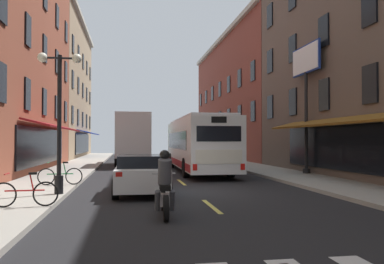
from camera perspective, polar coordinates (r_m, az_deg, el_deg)
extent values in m
cube|color=black|center=(14.91, 0.01, -8.73)|extent=(34.80, 80.00, 0.10)
cube|color=#DBCC4C|center=(11.49, 2.85, -10.71)|extent=(0.14, 2.40, 0.01)
cube|color=#DBCC4C|center=(17.85, -1.54, -7.31)|extent=(0.14, 2.40, 0.01)
cube|color=#DBCC4C|center=(24.28, -3.59, -5.68)|extent=(0.14, 2.40, 0.01)
cube|color=#DBCC4C|center=(30.74, -4.78, -4.74)|extent=(0.14, 2.40, 0.01)
cube|color=#DBCC4C|center=(37.21, -5.55, -4.12)|extent=(0.14, 2.40, 0.01)
cube|color=#DBCC4C|center=(43.69, -6.09, -3.68)|extent=(0.14, 2.40, 0.01)
cube|color=#DBCC4C|center=(50.18, -6.49, -3.36)|extent=(0.14, 2.40, 0.01)
cube|color=#A39E93|center=(15.12, -22.88, -8.07)|extent=(3.00, 80.00, 0.14)
cube|color=#A39E93|center=(16.86, 20.39, -7.37)|extent=(3.00, 80.00, 0.14)
cube|color=black|center=(25.09, -20.68, -1.93)|extent=(0.10, 12.00, 2.10)
cube|color=maroon|center=(24.97, -19.07, 0.81)|extent=(1.38, 11.20, 0.44)
cube|color=black|center=(17.47, -25.89, 6.47)|extent=(0.10, 1.00, 1.60)
cube|color=black|center=(21.31, -22.78, 5.08)|extent=(0.10, 1.00, 1.60)
cube|color=black|center=(25.19, -20.64, 4.11)|extent=(0.10, 1.00, 1.60)
cube|color=black|center=(29.11, -19.07, 3.39)|extent=(0.10, 1.00, 1.60)
cube|color=black|center=(33.05, -17.88, 2.85)|extent=(0.10, 1.00, 1.60)
cube|color=black|center=(18.17, -25.79, 16.52)|extent=(0.10, 1.00, 1.60)
cube|color=black|center=(21.89, -22.71, 13.44)|extent=(0.10, 1.00, 1.60)
cube|color=black|center=(25.68, -20.59, 11.24)|extent=(0.10, 1.00, 1.60)
cube|color=black|center=(29.54, -19.03, 9.59)|extent=(0.10, 1.00, 1.60)
cube|color=black|center=(33.42, -17.85, 8.33)|extent=(0.10, 1.00, 1.60)
cube|color=black|center=(30.30, -18.99, 15.55)|extent=(0.10, 1.00, 1.60)
cube|color=black|center=(34.10, -17.81, 13.64)|extent=(0.10, 1.00, 1.60)
cube|color=#9E8466|center=(45.83, -20.60, 5.86)|extent=(8.00, 19.90, 14.95)
cube|color=#B2AD9E|center=(46.62, -15.42, 14.65)|extent=(0.44, 19.40, 0.40)
cube|color=black|center=(44.87, -15.59, -1.60)|extent=(0.10, 12.00, 2.10)
cube|color=navy|center=(44.80, -14.67, -0.07)|extent=(1.38, 11.20, 0.44)
cube|color=black|center=(37.00, -16.94, 2.41)|extent=(0.10, 1.00, 1.60)
cube|color=black|center=(40.96, -16.19, 2.07)|extent=(0.10, 1.00, 1.60)
cube|color=black|center=(44.92, -15.57, 1.78)|extent=(0.10, 1.00, 1.60)
cube|color=black|center=(48.90, -15.05, 1.54)|extent=(0.10, 1.00, 1.60)
cube|color=black|center=(52.87, -14.60, 1.33)|extent=(0.10, 1.00, 1.60)
cube|color=black|center=(37.33, -16.91, 7.32)|extent=(0.10, 1.00, 1.60)
cube|color=black|center=(41.26, -16.16, 6.51)|extent=(0.10, 1.00, 1.60)
cube|color=black|center=(45.20, -15.54, 5.83)|extent=(0.10, 1.00, 1.60)
cube|color=black|center=(49.15, -15.03, 5.27)|extent=(0.10, 1.00, 1.60)
cube|color=black|center=(53.11, -14.58, 4.78)|extent=(0.10, 1.00, 1.60)
cube|color=black|center=(37.94, -16.88, 12.11)|extent=(0.10, 1.00, 1.60)
cube|color=black|center=(41.81, -16.14, 10.86)|extent=(0.10, 1.00, 1.60)
cube|color=black|center=(45.70, -15.52, 9.82)|extent=(0.10, 1.00, 1.60)
cube|color=black|center=(49.61, -15.01, 8.94)|extent=(0.10, 1.00, 1.60)
cube|color=black|center=(53.53, -14.57, 8.19)|extent=(0.10, 1.00, 1.60)
cube|color=black|center=(17.53, 24.51, -2.25)|extent=(0.10, 16.00, 2.10)
cube|color=brown|center=(17.17, 22.51, 1.72)|extent=(1.38, 14.93, 0.44)
cube|color=black|center=(17.68, 24.44, 6.37)|extent=(0.10, 1.00, 1.60)
cube|color=black|center=(20.93, 18.63, 5.16)|extent=(0.10, 1.00, 1.60)
cube|color=black|center=(24.35, 14.44, 4.25)|extent=(0.10, 1.00, 1.60)
cube|color=black|center=(27.87, 11.29, 3.55)|extent=(0.10, 1.00, 1.60)
cube|color=black|center=(18.37, 24.35, 16.32)|extent=(0.10, 1.00, 1.60)
cube|color=black|center=(21.52, 18.57, 13.66)|extent=(0.10, 1.00, 1.60)
cube|color=black|center=(24.86, 14.40, 11.62)|extent=(0.10, 1.00, 1.60)
cube|color=black|center=(28.31, 11.26, 10.02)|extent=(0.10, 1.00, 1.60)
cube|color=black|center=(29.10, 11.24, 16.21)|extent=(0.10, 1.00, 1.60)
cube|color=brown|center=(43.73, 9.25, 4.85)|extent=(8.00, 26.57, 12.99)
cube|color=#B2AD9E|center=(43.71, 3.98, 13.02)|extent=(0.44, 26.07, 0.40)
cube|color=black|center=(42.39, 4.08, -1.67)|extent=(0.10, 16.00, 2.10)
cube|color=brown|center=(42.24, 3.14, -0.05)|extent=(1.38, 14.93, 0.44)
cube|color=black|center=(31.45, 8.86, 3.00)|extent=(0.10, 1.00, 1.60)
cube|color=black|center=(35.09, 6.93, 2.57)|extent=(0.10, 1.00, 1.60)
cube|color=black|center=(38.75, 5.37, 2.21)|extent=(0.10, 1.00, 1.60)
cube|color=black|center=(42.45, 4.07, 1.91)|extent=(0.10, 1.00, 1.60)
cube|color=black|center=(46.16, 2.99, 1.66)|extent=(0.10, 1.00, 1.60)
cube|color=black|center=(49.88, 2.07, 1.44)|extent=(0.10, 1.00, 1.60)
cube|color=black|center=(53.62, 1.27, 1.26)|extent=(0.10, 1.00, 1.60)
cube|color=black|center=(31.85, 8.84, 8.76)|extent=(0.10, 1.00, 1.60)
cube|color=black|center=(35.44, 6.92, 7.73)|extent=(0.10, 1.00, 1.60)
cube|color=black|center=(39.07, 5.36, 6.90)|extent=(0.10, 1.00, 1.60)
cube|color=black|center=(42.74, 4.07, 6.20)|extent=(0.10, 1.00, 1.60)
cube|color=black|center=(46.43, 2.98, 5.60)|extent=(0.10, 1.00, 1.60)
cube|color=black|center=(50.13, 2.06, 5.10)|extent=(0.10, 1.00, 1.60)
cube|color=black|center=(53.85, 1.27, 4.66)|extent=(0.10, 1.00, 1.60)
cylinder|color=black|center=(21.93, 16.24, 1.34)|extent=(0.18, 0.18, 5.43)
cylinder|color=black|center=(21.97, 16.28, -5.44)|extent=(0.40, 0.40, 0.24)
cube|color=navy|center=(22.34, 16.19, 10.09)|extent=(0.10, 3.14, 1.54)
cube|color=white|center=(22.31, 16.05, 10.10)|extent=(0.04, 2.98, 1.38)
cube|color=white|center=(22.36, 16.33, 10.08)|extent=(0.04, 2.98, 1.38)
cube|color=white|center=(23.38, 0.87, -1.70)|extent=(2.69, 11.66, 2.70)
cube|color=silver|center=(23.41, 0.87, 1.75)|extent=(2.47, 10.46, 0.16)
cube|color=black|center=(23.68, 0.75, -1.23)|extent=(2.70, 9.26, 0.96)
cube|color=maroon|center=(23.42, 0.87, -4.39)|extent=(2.71, 11.26, 0.36)
cube|color=black|center=(29.09, -0.98, -1.22)|extent=(2.25, 0.15, 1.10)
cube|color=black|center=(17.71, 3.91, -0.25)|extent=(2.05, 0.14, 0.70)
cube|color=silver|center=(17.71, 3.92, -3.61)|extent=(2.15, 0.13, 0.64)
cube|color=black|center=(17.72, 3.91, 1.80)|extent=(0.70, 0.11, 0.28)
cube|color=red|center=(17.53, 0.42, -5.14)|extent=(0.20, 0.08, 0.28)
cube|color=red|center=(18.00, 7.35, -5.02)|extent=(0.20, 0.08, 0.28)
cylinder|color=black|center=(27.05, -2.91, -4.17)|extent=(0.31, 1.00, 1.00)
cylinder|color=black|center=(27.38, 2.00, -4.14)|extent=(0.31, 1.00, 1.00)
cylinder|color=black|center=(19.98, -0.92, -5.23)|extent=(0.31, 1.00, 1.00)
cylinder|color=black|center=(20.42, 5.66, -5.13)|extent=(0.31, 1.00, 1.00)
cube|color=black|center=(32.33, -8.78, -1.81)|extent=(2.32, 2.21, 2.40)
cube|color=black|center=(33.39, -8.81, -0.33)|extent=(2.00, 0.12, 0.80)
cube|color=silver|center=(28.67, -8.64, -0.50)|extent=(2.46, 5.17, 3.09)
cube|color=#196633|center=(28.72, -6.21, -0.20)|extent=(0.09, 3.08, 0.90)
cube|color=black|center=(29.79, -8.70, -3.79)|extent=(1.98, 6.94, 0.24)
cylinder|color=black|center=(32.16, -10.75, -3.77)|extent=(0.29, 0.90, 0.90)
cylinder|color=black|center=(32.20, -6.82, -3.78)|extent=(0.29, 0.90, 0.90)
cylinder|color=black|center=(27.93, -10.89, -4.16)|extent=(0.29, 0.90, 0.90)
cylinder|color=black|center=(27.98, -6.37, -4.17)|extent=(0.29, 0.90, 0.90)
cube|color=maroon|center=(39.81, -8.81, -3.04)|extent=(1.90, 4.61, 0.75)
cube|color=black|center=(39.62, -8.81, -2.20)|extent=(1.71, 2.50, 0.49)
cube|color=red|center=(37.54, -9.96, -2.73)|extent=(0.20, 0.06, 0.14)
cube|color=red|center=(37.54, -7.69, -2.74)|extent=(0.20, 0.06, 0.14)
cylinder|color=black|center=(41.43, -10.00, -3.37)|extent=(0.23, 0.64, 0.64)
cylinder|color=black|center=(41.42, -7.59, -3.38)|extent=(0.23, 0.64, 0.64)
cylinder|color=black|center=(38.25, -10.13, -3.55)|extent=(0.23, 0.64, 0.64)
cylinder|color=black|center=(38.24, -7.51, -3.56)|extent=(0.23, 0.64, 0.64)
cube|color=silver|center=(14.29, -7.36, -6.41)|extent=(1.85, 4.26, 0.73)
cube|color=black|center=(14.08, -7.34, -4.25)|extent=(1.66, 2.31, 0.43)
cube|color=red|center=(12.19, -10.56, -6.07)|extent=(0.20, 0.06, 0.14)
cube|color=red|center=(12.22, -3.78, -6.07)|extent=(0.20, 0.06, 0.14)
cylinder|color=black|center=(15.74, -10.58, -6.95)|extent=(0.23, 0.64, 0.64)
cylinder|color=black|center=(15.77, -4.36, -6.96)|extent=(0.23, 0.64, 0.64)
cylinder|color=black|center=(12.92, -11.04, -8.22)|extent=(0.23, 0.64, 0.64)
cylinder|color=black|center=(12.96, -3.45, -8.22)|extent=(0.23, 0.64, 0.64)
cylinder|color=black|center=(10.79, -4.21, -9.69)|extent=(0.13, 0.62, 0.62)
cylinder|color=black|center=(9.36, -3.79, -11.00)|extent=(0.15, 0.62, 0.62)
cylinder|color=#B2B2B7|center=(10.63, -4.17, -8.19)|extent=(0.08, 0.33, 0.68)
ellipsoid|color=black|center=(10.19, -4.06, -7.36)|extent=(0.34, 0.57, 0.28)
cube|color=black|center=(9.80, -3.95, -8.02)|extent=(0.28, 0.57, 0.12)
cube|color=#B2B2B7|center=(10.06, -4.01, -9.79)|extent=(0.26, 0.41, 0.30)
cylinder|color=#B2B2B7|center=(10.49, -4.15, -6.03)|extent=(0.62, 0.07, 0.04)
cylinder|color=#4C4C51|center=(9.83, -3.96, -5.71)|extent=(0.36, 0.47, 0.66)
sphere|color=black|center=(9.92, -3.99, -3.36)|extent=(0.26, 0.26, 0.26)
cylinder|color=#4C4C51|center=(9.94, -5.03, -9.90)|extent=(0.15, 0.36, 0.56)
cylinder|color=#4C4C51|center=(9.95, -2.93, -9.89)|extent=(0.15, 0.36, 0.56)
torus|color=black|center=(11.53, -25.70, -8.23)|extent=(0.67, 0.07, 0.66)
torus|color=black|center=(11.31, -20.49, -8.41)|extent=(0.67, 0.07, 0.66)
cylinder|color=red|center=(11.40, -23.11, -7.82)|extent=(1.00, 0.07, 0.04)
cylinder|color=red|center=(11.34, -22.21, -6.95)|extent=(0.14, 0.04, 0.50)
cube|color=black|center=(11.31, -22.10, -5.59)|extent=(0.20, 0.13, 0.06)
cylinder|color=red|center=(11.45, -25.28, -5.51)|extent=(0.05, 0.48, 0.03)
torus|color=black|center=(16.52, -20.42, -6.10)|extent=(0.67, 0.07, 0.66)
torus|color=black|center=(16.39, -16.77, -6.17)|extent=(0.67, 0.07, 0.66)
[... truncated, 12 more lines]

